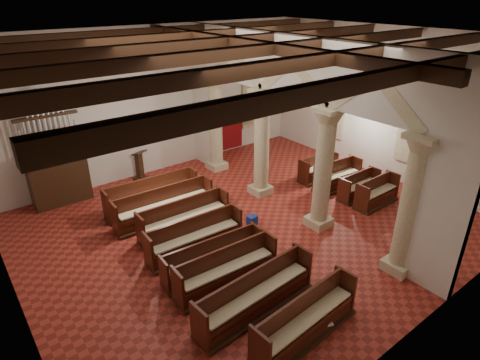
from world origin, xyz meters
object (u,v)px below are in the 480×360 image
at_px(pipe_organ, 57,168).
at_px(processional_banner, 266,136).
at_px(lectern, 140,167).
at_px(nave_pew_0, 306,324).
at_px(aisle_pew_0, 377,196).

distance_m(pipe_organ, processional_banner, 9.36).
bearing_deg(pipe_organ, lectern, -0.22).
distance_m(lectern, processional_banner, 6.23).
xyz_separation_m(nave_pew_0, aisle_pew_0, (6.61, 2.77, -0.01)).
distance_m(pipe_organ, nave_pew_0, 10.43).
height_order(pipe_organ, aisle_pew_0, pipe_organ).
distance_m(pipe_organ, lectern, 3.23).
relative_size(pipe_organ, nave_pew_0, 1.46).
height_order(lectern, nave_pew_0, lectern).
height_order(processional_banner, aisle_pew_0, processional_banner).
relative_size(processional_banner, nave_pew_0, 0.82).
bearing_deg(aisle_pew_0, nave_pew_0, -157.90).
xyz_separation_m(processional_banner, aisle_pew_0, (-0.23, -6.46, -0.46)).
height_order(processional_banner, nave_pew_0, processional_banner).
relative_size(pipe_organ, aisle_pew_0, 2.29).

